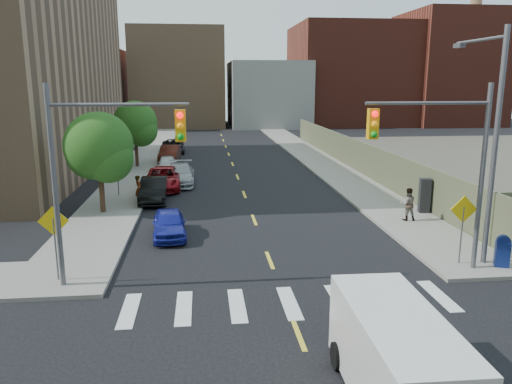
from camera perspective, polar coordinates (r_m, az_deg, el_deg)
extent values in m
plane|color=black|center=(13.17, 6.58, -19.88)|extent=(160.00, 160.00, 0.00)
cube|color=gray|center=(53.03, -11.77, 4.74)|extent=(3.50, 73.00, 0.15)
cube|color=gray|center=(53.78, 4.95, 5.06)|extent=(3.50, 73.00, 0.15)
cube|color=#646949|center=(41.10, 11.15, 4.21)|extent=(0.12, 44.00, 2.50)
cube|color=#592319|center=(83.12, -20.10, 11.09)|extent=(14.00, 18.00, 12.00)
cube|color=#8C6B4C|center=(82.89, -8.78, 12.72)|extent=(14.00, 16.00, 15.00)
cube|color=gray|center=(81.53, 1.28, 11.11)|extent=(12.00, 16.00, 10.00)
cube|color=#592319|center=(86.40, 10.60, 12.98)|extent=(18.00, 18.00, 16.00)
cube|color=#592319|center=(90.46, 21.01, 12.98)|extent=(14.00, 16.00, 18.00)
cylinder|color=#8C6B4C|center=(92.57, 23.56, 15.86)|extent=(1.80, 1.80, 28.00)
cylinder|color=#59595E|center=(17.87, -21.98, 0.19)|extent=(0.18, 0.18, 7.00)
cylinder|color=#59595E|center=(17.04, -15.36, 9.61)|extent=(4.50, 0.12, 0.12)
cube|color=#E5A50C|center=(16.89, -8.62, 7.51)|extent=(0.35, 0.30, 1.05)
cylinder|color=#59595E|center=(19.94, 24.37, 1.18)|extent=(0.18, 0.18, 7.00)
cylinder|color=#59595E|center=(18.58, 19.08, 9.58)|extent=(4.50, 0.12, 0.12)
cube|color=#E5A50C|center=(17.88, 13.21, 7.59)|extent=(0.35, 0.30, 1.05)
cylinder|color=#59595E|center=(20.57, 25.61, 4.22)|extent=(0.20, 0.20, 9.00)
cylinder|color=#59595E|center=(21.93, 24.27, 15.56)|extent=(0.12, 3.50, 0.12)
cube|color=#59595E|center=(23.32, 22.22, 15.24)|extent=(0.25, 0.60, 0.18)
cylinder|color=#59595E|center=(19.00, -21.89, -6.30)|extent=(0.06, 0.06, 2.40)
cube|color=yellow|center=(18.69, -22.16, -3.10)|extent=(1.06, 0.04, 1.06)
cylinder|color=#59595E|center=(20.74, 22.39, -4.79)|extent=(0.06, 0.06, 2.40)
cube|color=yellow|center=(20.46, 22.65, -1.84)|extent=(1.06, 0.04, 1.06)
cylinder|color=#59595E|center=(31.79, -15.52, 1.50)|extent=(0.06, 0.06, 2.40)
cube|color=yellow|center=(31.61, -15.63, 3.45)|extent=(1.06, 0.04, 1.06)
cylinder|color=#332114|center=(27.94, -17.21, 0.16)|extent=(0.28, 0.28, 2.64)
sphere|color=#224614|center=(27.55, -17.53, 5.04)|extent=(3.60, 3.60, 3.60)
sphere|color=#224614|center=(27.25, -16.53, 3.75)|extent=(2.64, 2.64, 2.64)
sphere|color=#224614|center=(28.08, -18.12, 4.27)|extent=(2.88, 2.88, 2.88)
cylinder|color=#332114|center=(42.55, -13.49, 4.47)|extent=(0.28, 0.28, 2.64)
sphere|color=#224614|center=(42.29, -13.65, 7.69)|extent=(3.60, 3.60, 3.60)
sphere|color=#224614|center=(41.99, -12.98, 6.87)|extent=(2.64, 2.64, 2.64)
sphere|color=#224614|center=(42.77, -14.09, 7.16)|extent=(2.88, 2.88, 2.88)
imported|color=#1B2299|center=(23.36, -9.91, -3.58)|extent=(1.77, 3.79, 1.26)
imported|color=black|center=(30.28, -11.56, 0.24)|extent=(1.56, 4.37, 1.44)
imported|color=maroon|center=(33.75, -10.55, 1.56)|extent=(2.65, 5.37, 1.46)
imported|color=#9A9DA1|center=(35.05, -8.73, 2.01)|extent=(2.05, 4.96, 1.44)
imported|color=silver|center=(40.43, -10.09, 3.22)|extent=(1.66, 3.73, 1.25)
imported|color=#3F140C|center=(44.93, -9.82, 4.31)|extent=(1.87, 4.61, 1.49)
imported|color=black|center=(50.90, -9.47, 5.18)|extent=(2.48, 4.91, 1.33)
cube|color=silver|center=(11.85, 15.75, -17.82)|extent=(1.93, 4.80, 2.01)
cube|color=black|center=(13.24, 12.99, -12.92)|extent=(1.72, 1.13, 0.82)
cylinder|color=black|center=(13.29, 9.37, -18.01)|extent=(0.27, 0.70, 0.70)
cylinder|color=black|center=(13.80, 16.72, -17.19)|extent=(0.27, 0.70, 0.70)
cube|color=navy|center=(21.21, 26.31, -6.39)|extent=(0.61, 0.54, 0.96)
cylinder|color=navy|center=(21.07, 26.44, -5.09)|extent=(0.55, 0.39, 0.50)
cube|color=black|center=(28.13, 18.70, -0.37)|extent=(0.62, 0.54, 1.85)
imported|color=gray|center=(29.56, -13.26, 0.32)|extent=(0.52, 0.66, 1.60)
imported|color=gray|center=(26.28, 16.96, -1.34)|extent=(0.85, 0.68, 1.66)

